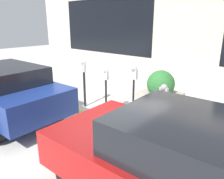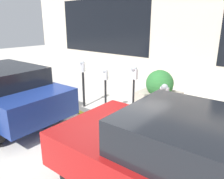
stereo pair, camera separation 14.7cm
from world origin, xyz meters
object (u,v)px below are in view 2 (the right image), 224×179
object	(u,v)px
planter_box	(159,92)
parked_car_front	(193,163)
parking_meter_middle	(105,83)
parking_meter_fourth	(83,78)
parked_car_middle	(2,90)
parking_meter_nearest	(164,98)
parking_meter_second	(134,81)

from	to	relation	value
planter_box	parked_car_front	size ratio (longest dim) A/B	0.29
parking_meter_middle	parking_meter_fourth	world-z (taller)	parking_meter_fourth
parked_car_middle	parked_car_front	bearing A→B (deg)	179.69
parking_meter_nearest	parked_car_middle	bearing A→B (deg)	26.74
planter_box	parked_car_middle	size ratio (longest dim) A/B	0.28
planter_box	parked_car_middle	bearing A→B (deg)	48.62
parked_car_front	parked_car_middle	bearing A→B (deg)	-0.38
parked_car_middle	parking_meter_second	bearing A→B (deg)	-148.41
parking_meter_second	parking_meter_fourth	distance (m)	1.92
parking_meter_fourth	parked_car_middle	distance (m)	2.35
parked_car_middle	planter_box	bearing A→B (deg)	-133.53
parking_meter_middle	parked_car_middle	size ratio (longest dim) A/B	0.32
parking_meter_fourth	parked_car_middle	size ratio (longest dim) A/B	0.35
parked_car_middle	parking_meter_middle	bearing A→B (deg)	-138.34
parking_meter_second	parking_meter_middle	bearing A→B (deg)	1.73
parking_meter_middle	parking_meter_fourth	bearing A→B (deg)	-0.29
parking_meter_fourth	parked_car_front	xyz separation A→B (m)	(-4.20, 1.86, -0.18)
parking_meter_second	planter_box	size ratio (longest dim) A/B	1.28
parking_meter_second	parked_car_front	bearing A→B (deg)	140.63
parking_meter_second	parking_meter_middle	world-z (taller)	parking_meter_second
parking_meter_fourth	planter_box	distance (m)	2.45
parking_meter_middle	planter_box	size ratio (longest dim) A/B	1.12
parking_meter_middle	parked_car_front	distance (m)	3.75
parking_meter_second	parking_meter_middle	size ratio (longest dim) A/B	1.14
parked_car_front	planter_box	bearing A→B (deg)	-57.62
parking_meter_nearest	parked_car_front	xyz separation A→B (m)	(-1.39, 1.83, -0.15)
parking_meter_second	parking_meter_fourth	size ratio (longest dim) A/B	1.05
parking_meter_nearest	parking_meter_second	bearing A→B (deg)	-3.30
parking_meter_middle	parked_car_front	world-z (taller)	parked_car_front
parking_meter_middle	parking_meter_fourth	size ratio (longest dim) A/B	0.92
parking_meter_fourth	parked_car_front	bearing A→B (deg)	156.17
planter_box	parked_car_front	xyz separation A→B (m)	(-2.29, 3.32, 0.26)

